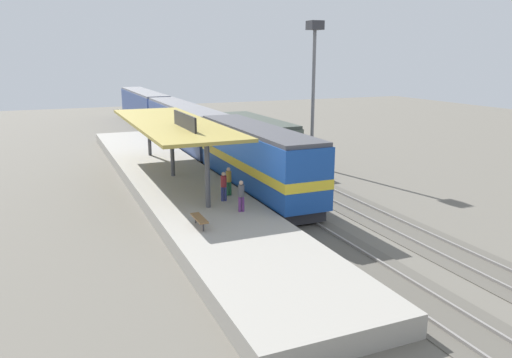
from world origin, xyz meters
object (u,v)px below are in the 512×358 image
Objects in this scene: passenger_carriage_rear at (144,107)px; person_walking at (224,185)px; passenger_carriage_front at (184,126)px; light_mast at (314,64)px; platform_bench at (199,219)px; freight_car at (257,138)px; person_boarding at (241,194)px; person_waiting at (229,180)px; locomotive at (256,160)px.

person_walking is (-3.39, -42.01, -0.46)m from passenger_carriage_rear.
light_mast reaches higher than passenger_carriage_front.
freight_car reaches higher than platform_bench.
platform_bench is 0.14× the size of freight_car.
person_boarding is (-3.20, -44.28, -0.46)m from passenger_carriage_rear.
platform_bench is 20.57m from freight_car.
light_mast is at bearing 39.58° from person_waiting.
person_walking is at bearing -139.05° from light_mast.
light_mast reaches higher than locomotive.
passenger_carriage_rear is 11.70× the size of person_boarding.
locomotive is at bearing -90.00° from passenger_carriage_front.
passenger_carriage_front is 11.70× the size of person_walking.
person_boarding is (-3.20, -23.48, -0.46)m from passenger_carriage_front.
freight_car is (4.60, -7.39, -0.34)m from passenger_carriage_front.
platform_bench is 4.63m from person_walking.
locomotive is 8.44× the size of person_walking.
locomotive is 38.80m from passenger_carriage_rear.
freight_car reaches higher than person_walking.
light_mast is at bearing 47.43° from person_boarding.
passenger_carriage_rear reaches higher than person_boarding.
passenger_carriage_rear is 41.10m from person_waiting.
light_mast is at bearing 39.81° from locomotive.
platform_bench is 0.08× the size of passenger_carriage_rear.
passenger_carriage_front is at bearing 82.31° from person_waiting.
light_mast is at bearing 40.95° from person_walking.
passenger_carriage_front is 1.71× the size of light_mast.
passenger_carriage_front reaches higher than person_waiting.
locomotive is 8.44× the size of person_waiting.
person_boarding is (-0.48, -3.28, 0.00)m from person_waiting.
person_walking is at bearing -99.09° from passenger_carriage_front.
person_waiting is (3.27, 4.80, 0.51)m from platform_bench.
person_waiting is at bearing -141.10° from locomotive.
person_boarding is (-7.80, -16.09, -0.12)m from freight_car.
light_mast is 17.53m from person_boarding.
person_waiting is at bearing 81.75° from person_boarding.
platform_bench is 46.21m from passenger_carriage_rear.
light_mast reaches higher than platform_bench.
locomotive is 4.71m from person_walking.
passenger_carriage_rear is 11.70× the size of person_walking.
platform_bench is at bearing -130.57° from locomotive.
locomotive is 3.55m from person_waiting.
platform_bench is at bearing -103.49° from passenger_carriage_front.
passenger_carriage_front is 20.39m from person_waiting.
light_mast is 6.84× the size of person_waiting.
locomotive is 0.72× the size of passenger_carriage_front.
platform_bench is 3.23m from person_boarding.
platform_bench is at bearing -97.46° from passenger_carriage_rear.
locomotive is at bearing 59.68° from person_boarding.
passenger_carriage_front is at bearing 76.51° from platform_bench.
passenger_carriage_rear is 28.56m from freight_car.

